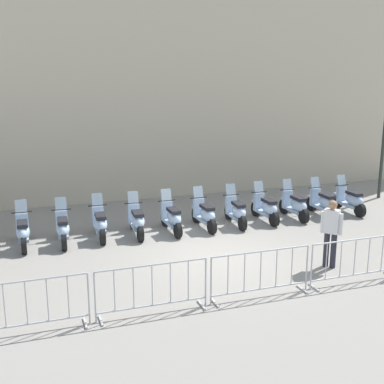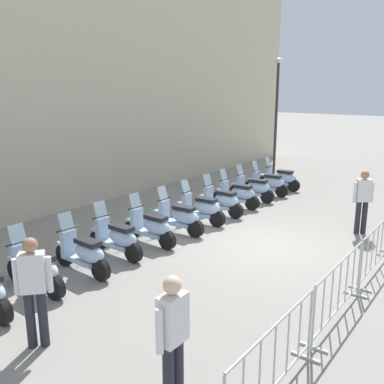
# 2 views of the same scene
# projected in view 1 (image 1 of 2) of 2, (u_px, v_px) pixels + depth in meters

# --- Properties ---
(ground_plane) EXTENTS (120.00, 120.00, 0.00)m
(ground_plane) POSITION_uv_depth(u_px,v_px,m) (217.00, 257.00, 13.32)
(ground_plane) COLOR gray
(building_facade) EXTENTS (28.10, 5.11, 12.27)m
(building_facade) POSITION_uv_depth(u_px,v_px,m) (143.00, 35.00, 19.11)
(building_facade) COLOR beige
(building_facade) RESTS_ON ground
(motorcycle_1) EXTENTS (0.58, 1.73, 1.24)m
(motorcycle_1) POSITION_uv_depth(u_px,v_px,m) (23.00, 232.00, 13.93)
(motorcycle_1) COLOR black
(motorcycle_1) RESTS_ON ground
(motorcycle_2) EXTENTS (0.56, 1.73, 1.24)m
(motorcycle_2) POSITION_uv_depth(u_px,v_px,m) (63.00, 229.00, 14.21)
(motorcycle_2) COLOR black
(motorcycle_2) RESTS_ON ground
(motorcycle_3) EXTENTS (0.56, 1.73, 1.24)m
(motorcycle_3) POSITION_uv_depth(u_px,v_px,m) (100.00, 224.00, 14.66)
(motorcycle_3) COLOR black
(motorcycle_3) RESTS_ON ground
(motorcycle_4) EXTENTS (0.56, 1.73, 1.24)m
(motorcycle_4) POSITION_uv_depth(u_px,v_px,m) (137.00, 221.00, 14.92)
(motorcycle_4) COLOR black
(motorcycle_4) RESTS_ON ground
(motorcycle_5) EXTENTS (0.60, 1.72, 1.24)m
(motorcycle_5) POSITION_uv_depth(u_px,v_px,m) (172.00, 218.00, 15.23)
(motorcycle_5) COLOR black
(motorcycle_5) RESTS_ON ground
(motorcycle_6) EXTENTS (0.62, 1.72, 1.24)m
(motorcycle_6) POSITION_uv_depth(u_px,v_px,m) (205.00, 215.00, 15.60)
(motorcycle_6) COLOR black
(motorcycle_6) RESTS_ON ground
(motorcycle_7) EXTENTS (0.56, 1.72, 1.24)m
(motorcycle_7) POSITION_uv_depth(u_px,v_px,m) (236.00, 212.00, 15.93)
(motorcycle_7) COLOR black
(motorcycle_7) RESTS_ON ground
(motorcycle_8) EXTENTS (0.60, 1.72, 1.24)m
(motorcycle_8) POSITION_uv_depth(u_px,v_px,m) (266.00, 208.00, 16.33)
(motorcycle_8) COLOR black
(motorcycle_8) RESTS_ON ground
(motorcycle_9) EXTENTS (0.60, 1.72, 1.24)m
(motorcycle_9) POSITION_uv_depth(u_px,v_px,m) (295.00, 205.00, 16.67)
(motorcycle_9) COLOR black
(motorcycle_9) RESTS_ON ground
(motorcycle_10) EXTENTS (0.61, 1.72, 1.24)m
(motorcycle_10) POSITION_uv_depth(u_px,v_px,m) (324.00, 203.00, 16.98)
(motorcycle_10) COLOR black
(motorcycle_10) RESTS_ON ground
(motorcycle_11) EXTENTS (0.60, 1.72, 1.24)m
(motorcycle_11) POSITION_uv_depth(u_px,v_px,m) (350.00, 200.00, 17.33)
(motorcycle_11) COLOR black
(motorcycle_11) RESTS_ON ground
(barrier_segment_0) EXTENTS (2.32, 0.65, 1.07)m
(barrier_segment_0) POSITION_uv_depth(u_px,v_px,m) (27.00, 307.00, 9.35)
(barrier_segment_0) COLOR #B2B5B7
(barrier_segment_0) RESTS_ON ground
(barrier_segment_1) EXTENTS (2.32, 0.65, 1.07)m
(barrier_segment_1) POSITION_uv_depth(u_px,v_px,m) (152.00, 289.00, 10.11)
(barrier_segment_1) COLOR #B2B5B7
(barrier_segment_1) RESTS_ON ground
(barrier_segment_2) EXTENTS (2.32, 0.65, 1.07)m
(barrier_segment_2) POSITION_uv_depth(u_px,v_px,m) (260.00, 274.00, 10.87)
(barrier_segment_2) COLOR #B2B5B7
(barrier_segment_2) RESTS_ON ground
(barrier_segment_3) EXTENTS (2.32, 0.65, 1.07)m
(barrier_segment_3) POSITION_uv_depth(u_px,v_px,m) (355.00, 261.00, 11.62)
(barrier_segment_3) COLOR #B2B5B7
(barrier_segment_3) RESTS_ON ground
(officer_near_row_end) EXTENTS (0.42, 0.41, 1.73)m
(officer_near_row_end) POSITION_uv_depth(u_px,v_px,m) (331.00, 230.00, 12.42)
(officer_near_row_end) COLOR #23232D
(officer_near_row_end) RESTS_ON ground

